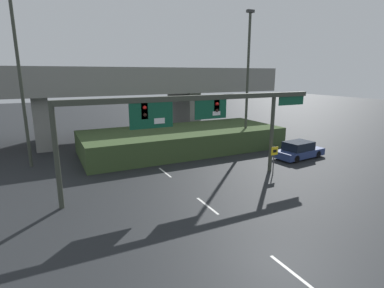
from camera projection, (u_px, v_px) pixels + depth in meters
The scene contains 9 objects.
ground_plane at pixel (285, 267), 11.47m from camera, with size 160.00×160.00×0.00m, color black.
lane_markings at pixel (165, 172), 22.42m from camera, with size 0.14×28.36×0.01m.
signal_gantry at pixel (195, 112), 18.96m from camera, with size 17.76×0.44×5.89m.
speed_limit_sign at pixel (274, 156), 21.67m from camera, with size 0.60×0.11×2.13m.
highway_light_pole_near at pixel (16, 46), 21.76m from camera, with size 0.70×0.36×17.63m.
highway_light_pole_far at pixel (248, 78), 28.23m from camera, with size 0.70×0.36×12.81m.
overpass_bridge at pixel (118, 89), 33.20m from camera, with size 37.40×8.51×7.86m.
grass_embankment at pixel (183, 139), 28.93m from camera, with size 18.88×7.72×2.02m.
parked_sedan_near_right at pixel (299, 150), 26.13m from camera, with size 4.75×2.35×1.48m.
Camera 1 is at (-7.69, -7.44, 7.21)m, focal length 28.00 mm.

